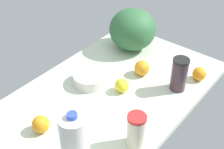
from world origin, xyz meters
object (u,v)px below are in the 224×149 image
orange_far_back (199,74)px  lemon_beside_bowl (122,86)px  orange_by_jug (142,68)px  watermelon (133,29)px  milk_jug (75,140)px  tumbler_cup (136,130)px  orange_loose (41,124)px  shaker_bottle (179,74)px  mixing_bowl (90,78)px

orange_far_back → lemon_beside_bowl: same height
lemon_beside_bowl → orange_by_jug: bearing=-179.4°
watermelon → lemon_beside_bowl: watermelon is taller
milk_jug → tumbler_cup: (-21.52, 13.46, -3.93)cm
orange_by_jug → orange_loose: (61.75, -10.88, -0.28)cm
shaker_bottle → lemon_beside_bowl: shaker_bottle is taller
mixing_bowl → lemon_beside_bowl: size_ratio=2.47×
watermelon → mixing_bowl: watermelon is taller
mixing_bowl → orange_by_jug: size_ratio=2.12×
orange_far_back → milk_jug: bearing=-10.1°
milk_jug → orange_loose: (-1.80, -23.11, -8.15)cm
shaker_bottle → lemon_beside_bowl: bearing=-47.0°
tumbler_cup → orange_loose: (19.72, -36.57, -4.22)cm
orange_loose → orange_by_jug: bearing=170.0°
tumbler_cup → orange_loose: size_ratio=2.08×
shaker_bottle → orange_by_jug: bearing=-86.2°
orange_loose → watermelon: bearing=-173.2°
shaker_bottle → orange_far_back: bearing=159.9°
shaker_bottle → orange_far_back: size_ratio=2.50×
orange_by_jug → lemon_beside_bowl: bearing=0.6°
watermelon → lemon_beside_bowl: 43.75cm
watermelon → orange_far_back: bearing=85.1°
orange_by_jug → milk_jug: bearing=10.9°
orange_far_back → lemon_beside_bowl: size_ratio=1.01×
mixing_bowl → orange_far_back: orange_far_back is taller
milk_jug → orange_far_back: 80.55cm
shaker_bottle → mixing_bowl: bearing=-57.2°
orange_by_jug → orange_far_back: size_ratio=1.15×
milk_jug → watermelon: (-82.89, -32.80, 0.34)cm
mixing_bowl → orange_by_jug: bearing=143.8°
orange_far_back → tumbler_cup: bearing=-0.6°
tumbler_cup → orange_loose: tumbler_cup is taller
tumbler_cup → orange_far_back: 57.52cm
shaker_bottle → lemon_beside_bowl: size_ratio=2.53×
orange_by_jug → orange_far_back: bearing=120.2°
milk_jug → lemon_beside_bowl: size_ratio=3.59×
mixing_bowl → shaker_bottle: bearing=122.8°
tumbler_cup → orange_loose: 41.76cm
tumbler_cup → lemon_beside_bowl: 35.22cm
tumbler_cup → lemon_beside_bowl: bearing=-133.1°
shaker_bottle → watermelon: bearing=-113.2°
watermelon → orange_loose: size_ratio=3.60×
orange_far_back → orange_loose: bearing=-25.7°
orange_loose → lemon_beside_bowl: orange_loose is taller
milk_jug → orange_by_jug: size_ratio=3.08×
orange_by_jug → orange_far_back: 30.42cm
orange_loose → orange_far_back: bearing=154.3°
tumbler_cup → lemon_beside_bowl: (-23.88, -25.49, -4.53)cm
milk_jug → orange_far_back: (-78.86, 14.05, -8.42)cm
milk_jug → orange_far_back: bearing=169.9°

